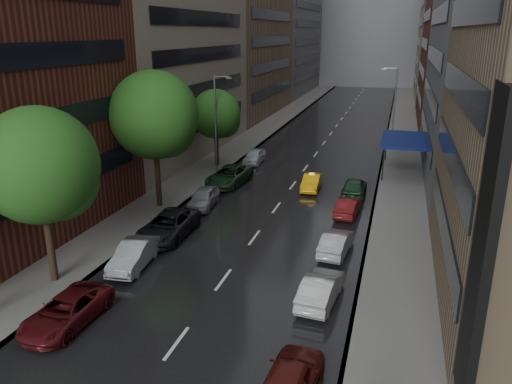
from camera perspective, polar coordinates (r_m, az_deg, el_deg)
road at (r=64.60m, az=8.31°, el=6.30°), size 14.00×140.00×0.01m
sidewalk_left at (r=66.35m, az=0.55°, el=6.85°), size 4.00×140.00×0.15m
sidewalk_right at (r=64.04m, az=16.34°, el=5.72°), size 4.00×140.00×0.15m
buildings_left at (r=75.34m, az=-2.20°, el=20.32°), size 8.00×108.00×38.00m
buildings_right at (r=69.81m, az=22.69°, el=18.45°), size 8.05×109.10×36.00m
building_far at (r=131.07m, az=13.08°, el=18.88°), size 40.00×14.00×32.00m
tree_near at (r=27.03m, az=-23.54°, el=2.80°), size 5.91×5.91×9.42m
tree_mid at (r=37.08m, az=-11.57°, el=8.59°), size 6.44×6.44×10.27m
tree_far at (r=48.73m, az=-4.62°, el=8.87°), size 4.76×4.76×7.59m
taxi at (r=42.38m, az=6.37°, el=1.14°), size 1.51×4.01×1.31m
parked_cars_left at (r=36.07m, az=-7.43°, el=-1.76°), size 3.16×35.21×1.61m
parked_cars_right at (r=29.79m, az=8.96°, el=-6.22°), size 2.21×29.18×1.59m
street_lamp_left at (r=46.37m, az=-4.58°, el=8.03°), size 1.74×0.22×9.00m
street_lamp_right at (r=58.30m, az=15.45°, el=9.47°), size 1.74×0.22×9.00m
awning at (r=48.73m, az=16.50°, el=5.73°), size 4.00×8.00×3.12m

